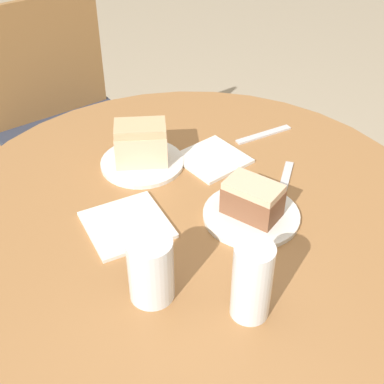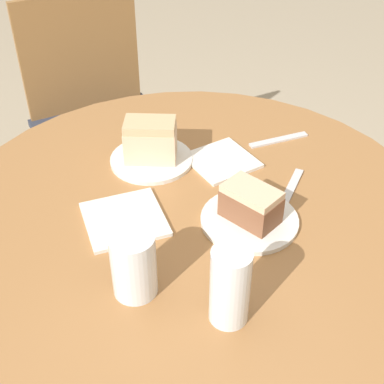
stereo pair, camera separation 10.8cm
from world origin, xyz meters
name	(u,v)px [view 1 (the left image)]	position (x,y,z in m)	size (l,w,h in m)	color
table	(192,272)	(0.00, 0.00, 0.54)	(1.04, 1.04, 0.73)	#9E6B3D
chair	(68,124)	(-0.04, 0.90, 0.46)	(0.51, 0.48, 0.87)	olive
plate_near	(251,215)	(0.09, -0.08, 0.73)	(0.20, 0.20, 0.01)	silver
plate_far	(142,163)	(-0.03, 0.19, 0.73)	(0.19, 0.19, 0.01)	silver
cake_slice_near	(253,199)	(0.09, -0.08, 0.77)	(0.11, 0.13, 0.07)	brown
cake_slice_far	(141,143)	(-0.03, 0.19, 0.78)	(0.13, 0.11, 0.10)	beige
glass_lemonade	(252,285)	(-0.04, -0.29, 0.79)	(0.07, 0.07, 0.14)	beige
glass_water	(151,272)	(-0.17, -0.18, 0.78)	(0.08, 0.08, 0.12)	silver
napkin_stack	(127,225)	(-0.14, 0.01, 0.73)	(0.16, 0.16, 0.01)	silver
fork	(283,187)	(0.21, -0.03, 0.73)	(0.14, 0.15, 0.00)	silver
spoon	(264,134)	(0.29, 0.17, 0.73)	(0.15, 0.02, 0.00)	silver
napkin_side	(212,159)	(0.12, 0.13, 0.73)	(0.17, 0.17, 0.01)	silver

